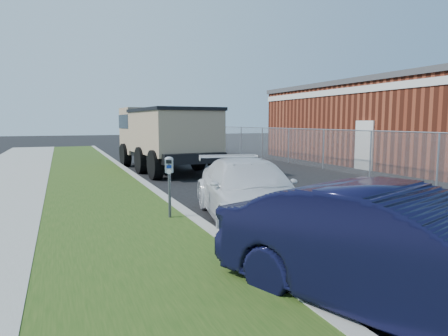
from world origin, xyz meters
name	(u,v)px	position (x,y,z in m)	size (l,w,h in m)	color
ground	(293,211)	(0.00, 0.00, 0.00)	(120.00, 120.00, 0.00)	black
streetside	(44,211)	(-5.57, 2.00, 0.07)	(6.12, 50.00, 0.15)	gray
chainlink_fence	(324,141)	(6.00, 7.00, 1.26)	(0.06, 30.06, 30.00)	slate
brick_building	(406,122)	(12.00, 8.00, 2.13)	(9.20, 14.20, 4.17)	maroon
parking_meter	(169,174)	(-3.06, -0.02, 1.06)	(0.21, 0.17, 1.30)	#3F4247
white_wagon	(247,190)	(-1.43, -0.40, 0.66)	(1.85, 4.55, 1.32)	silver
navy_sedan	(402,255)	(-1.80, -5.02, 0.72)	(1.52, 4.37, 1.44)	black
dump_truck	(164,134)	(-0.84, 9.47, 1.59)	(3.31, 7.38, 2.82)	black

